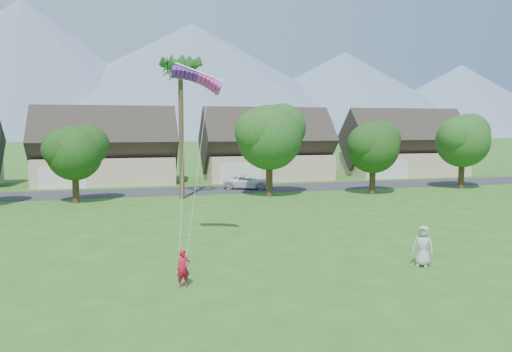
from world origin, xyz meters
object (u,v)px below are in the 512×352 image
object	(u,v)px
kite_flyer	(183,268)
parked_car	(248,182)
parafoil_kite	(197,77)
watcher	(423,246)

from	to	relation	value
kite_flyer	parked_car	bearing A→B (deg)	56.95
parked_car	parafoil_kite	world-z (taller)	parafoil_kite
parked_car	parafoil_kite	size ratio (longest dim) A/B	1.83
kite_flyer	watcher	size ratio (longest dim) A/B	0.80
parafoil_kite	parked_car	bearing A→B (deg)	79.23
watcher	parked_car	xyz separation A→B (m)	(-0.99, 30.06, -0.24)
parafoil_kite	watcher	bearing A→B (deg)	-25.86
kite_flyer	watcher	distance (m)	11.13
watcher	parked_car	bearing A→B (deg)	136.40
kite_flyer	parafoil_kite	size ratio (longest dim) A/B	0.55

